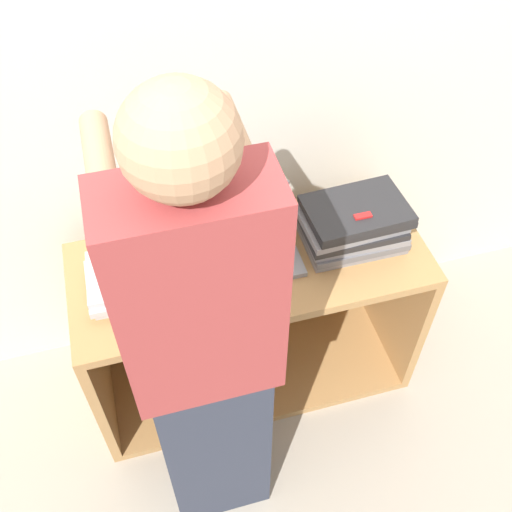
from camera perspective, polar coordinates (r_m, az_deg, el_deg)
name	(u,v)px	position (r m, az deg, el deg)	size (l,w,h in m)	color
ground_plane	(268,423)	(2.62, 1.13, -15.60)	(12.00, 12.00, 0.00)	#9E9384
wall_back	(220,94)	(2.10, -3.41, 15.17)	(8.00, 0.05, 2.40)	beige
cart	(246,308)	(2.47, -0.93, -5.00)	(1.29, 0.53, 0.74)	#A87A47
laptop_open	(246,242)	(2.13, -0.96, 1.37)	(0.35, 0.33, 0.24)	gray
laptop_stack_left	(141,277)	(2.07, -10.89, -1.98)	(0.37, 0.25, 0.08)	#B7B7BC
laptop_stack_right	(353,224)	(2.16, 9.23, 3.06)	(0.38, 0.26, 0.18)	gray
person	(206,361)	(1.69, -4.83, -9.95)	(0.40, 0.54, 1.80)	#2D3342
inventory_tag	(363,216)	(2.06, 10.15, 3.78)	(0.06, 0.02, 0.01)	red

